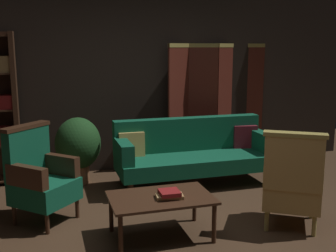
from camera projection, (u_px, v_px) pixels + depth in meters
name	position (u px, v px, depth m)	size (l,w,h in m)	color
ground_plane	(190.00, 232.00, 4.23)	(10.00, 10.00, 0.00)	#3D2819
back_wall	(137.00, 77.00, 6.27)	(7.20, 0.10, 2.80)	black
folding_screen	(215.00, 102.00, 6.59)	(1.69, 0.35, 1.90)	#5B2319
velvet_couch	(193.00, 151.00, 5.66)	(2.12, 0.78, 0.88)	#382114
coffee_table	(161.00, 201.00, 4.05)	(1.00, 0.64, 0.42)	#382114
armchair_gilt_accent	(292.00, 182.00, 4.25)	(0.80, 0.80, 1.04)	tan
armchair_wing_left	(40.00, 177.00, 4.42)	(0.82, 0.82, 1.04)	#382114
potted_plant	(78.00, 146.00, 5.66)	(0.62, 0.62, 0.91)	brown
book_tan_leather	(169.00, 196.00, 4.00)	(0.26, 0.15, 0.03)	#9E7A47
book_red_leather	(169.00, 193.00, 3.99)	(0.19, 0.20, 0.04)	maroon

